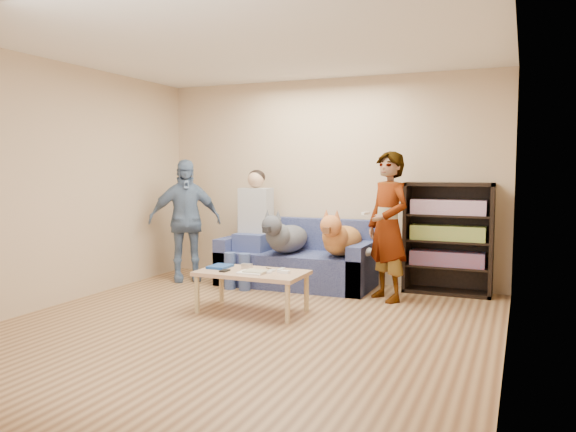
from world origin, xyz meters
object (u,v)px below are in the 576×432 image
at_px(coffee_table, 252,276).
at_px(person_seated, 252,223).
at_px(camera_silver, 247,266).
at_px(sofa, 297,263).
at_px(dog_gray, 285,237).
at_px(bookshelf, 448,236).
at_px(person_standing_right, 388,226).
at_px(person_standing_left, 185,220).
at_px(notebook_blue, 220,266).
at_px(dog_tan, 340,238).

bearing_deg(coffee_table, person_seated, 116.18).
bearing_deg(camera_silver, sofa, 87.63).
bearing_deg(person_seated, dog_gray, -10.26).
distance_m(camera_silver, bookshelf, 2.41).
height_order(person_standing_right, person_standing_left, person_standing_right).
distance_m(notebook_blue, dog_gray, 1.19).
bearing_deg(person_standing_left, dog_tan, -33.53).
xyz_separation_m(person_standing_left, coffee_table, (1.52, -1.10, -0.42)).
bearing_deg(coffee_table, sofa, 92.71).
height_order(sofa, bookshelf, bookshelf).
distance_m(dog_gray, dog_tan, 0.69).
bearing_deg(camera_silver, dog_gray, 91.04).
bearing_deg(notebook_blue, person_standing_right, 32.44).
xyz_separation_m(person_standing_left, bookshelf, (3.25, 0.54, -0.11)).
bearing_deg(coffee_table, bookshelf, 43.45).
height_order(person_standing_right, bookshelf, person_standing_right).
height_order(person_standing_right, notebook_blue, person_standing_right).
xyz_separation_m(notebook_blue, person_seated, (-0.23, 1.23, 0.34)).
bearing_deg(sofa, camera_silver, -92.37).
xyz_separation_m(camera_silver, person_seated, (-0.51, 1.16, 0.33)).
distance_m(camera_silver, person_seated, 1.31).
bearing_deg(person_seated, sofa, 12.67).
distance_m(camera_silver, dog_tan, 1.34).
relative_size(dog_gray, coffee_table, 1.13).
xyz_separation_m(person_standing_right, bookshelf, (0.57, 0.60, -0.15)).
height_order(camera_silver, person_seated, person_seated).
relative_size(person_standing_right, dog_tan, 1.42).
bearing_deg(dog_gray, dog_tan, 6.33).
bearing_deg(dog_tan, notebook_blue, -127.69).
xyz_separation_m(person_standing_left, camera_silver, (1.40, -0.98, -0.34)).
relative_size(notebook_blue, dog_gray, 0.21).
bearing_deg(person_seated, dog_tan, -0.65).
relative_size(dog_tan, bookshelf, 0.89).
bearing_deg(dog_tan, person_standing_right, -20.19).
bearing_deg(dog_tan, dog_gray, -173.67).
relative_size(person_seated, bookshelf, 1.13).
bearing_deg(camera_silver, person_standing_left, 144.98).
relative_size(person_standing_left, dog_tan, 1.36).
bearing_deg(dog_gray, person_seated, 169.74).
distance_m(person_standing_left, camera_silver, 1.74).
height_order(coffee_table, bookshelf, bookshelf).
relative_size(person_seated, coffee_table, 1.34).
bearing_deg(coffee_table, dog_gray, 96.67).
height_order(person_seated, coffee_table, person_seated).
relative_size(person_standing_left, bookshelf, 1.21).
height_order(dog_tan, coffee_table, dog_tan).
height_order(sofa, dog_gray, dog_gray).
height_order(person_standing_right, dog_gray, person_standing_right).
bearing_deg(bookshelf, coffee_table, -136.55).
bearing_deg(person_seated, coffee_table, -63.82).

